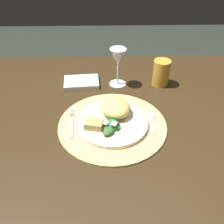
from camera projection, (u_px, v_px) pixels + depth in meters
ground_plane at (103, 223)px, 1.33m from camera, size 6.00×6.00×0.00m
dining_table at (100, 151)px, 1.00m from camera, size 1.45×1.04×0.70m
placemat at (112, 125)px, 0.88m from camera, size 0.38×0.38×0.01m
dinner_plate at (112, 122)px, 0.87m from camera, size 0.25×0.25×0.01m
pasta_serving at (115, 108)px, 0.89m from camera, size 0.14×0.15×0.05m
salad_greens at (111, 126)px, 0.83m from camera, size 0.07×0.09×0.03m
bread_piece at (94, 124)px, 0.84m from camera, size 0.07×0.06×0.02m
fork at (72, 124)px, 0.88m from camera, size 0.03×0.16×0.00m
spoon at (152, 119)px, 0.90m from camera, size 0.03×0.12×0.01m
napkin at (81, 82)px, 1.09m from camera, size 0.15×0.11×0.02m
wine_glass at (118, 60)px, 1.02m from camera, size 0.07×0.07×0.16m
amber_tumbler at (161, 73)px, 1.06m from camera, size 0.07×0.07×0.11m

